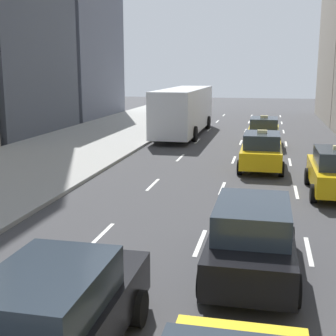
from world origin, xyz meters
name	(u,v)px	position (x,y,z in m)	size (l,w,h in m)	color
sidewalk_left	(68,149)	(-7.00, 27.00, 0.07)	(8.00, 66.00, 0.15)	#9E9E99
lane_markings	(229,172)	(2.60, 23.00, 0.01)	(5.72, 56.00, 0.01)	white
taxi_lead	(261,151)	(4.00, 23.91, 0.88)	(2.02, 4.40, 1.87)	yellow
taxi_second	(264,132)	(4.00, 30.89, 0.88)	(2.02, 4.40, 1.87)	yellow
sedan_black_near	(55,317)	(1.20, 8.21, 0.87)	(2.02, 4.53, 1.72)	black
sedan_silver_behind	(252,237)	(4.00, 12.34, 0.88)	(2.02, 4.66, 1.73)	black
city_bus	(184,109)	(-1.61, 34.93, 1.79)	(2.80, 11.61, 3.25)	silver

